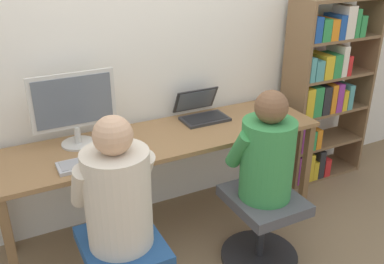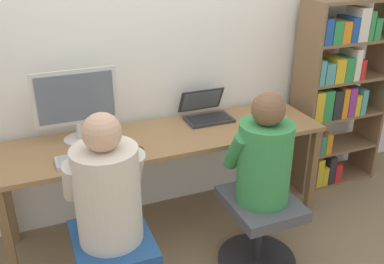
{
  "view_description": "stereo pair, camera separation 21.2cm",
  "coord_description": "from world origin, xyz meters",
  "px_view_note": "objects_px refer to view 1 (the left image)",
  "views": [
    {
      "loc": [
        -1.0,
        -2.07,
        1.94
      ],
      "look_at": [
        0.13,
        0.14,
        0.8
      ],
      "focal_mm": 40.0,
      "sensor_mm": 36.0,
      "label": 1
    },
    {
      "loc": [
        -0.8,
        -2.15,
        1.94
      ],
      "look_at": [
        0.13,
        0.14,
        0.8
      ],
      "focal_mm": 40.0,
      "sensor_mm": 36.0,
      "label": 2
    }
  ],
  "objects_px": {
    "office_chair_right": "(262,224)",
    "person_at_monitor": "(117,191)",
    "laptop": "(202,112)",
    "bookshelf": "(323,92)",
    "person_at_laptop": "(267,153)",
    "keyboard": "(95,161)",
    "desktop_monitor": "(74,108)"
  },
  "relations": [
    {
      "from": "office_chair_right",
      "to": "person_at_monitor",
      "type": "distance_m",
      "value": 1.05
    },
    {
      "from": "laptop",
      "to": "person_at_monitor",
      "type": "height_order",
      "value": "person_at_monitor"
    },
    {
      "from": "office_chair_right",
      "to": "bookshelf",
      "type": "bearing_deg",
      "value": 32.88
    },
    {
      "from": "laptop",
      "to": "office_chair_right",
      "type": "height_order",
      "value": "laptop"
    },
    {
      "from": "person_at_monitor",
      "to": "bookshelf",
      "type": "bearing_deg",
      "value": 19.44
    },
    {
      "from": "person_at_laptop",
      "to": "keyboard",
      "type": "bearing_deg",
      "value": 155.79
    },
    {
      "from": "office_chair_right",
      "to": "person_at_monitor",
      "type": "relative_size",
      "value": 0.71
    },
    {
      "from": "laptop",
      "to": "bookshelf",
      "type": "distance_m",
      "value": 1.1
    },
    {
      "from": "laptop",
      "to": "person_at_laptop",
      "type": "height_order",
      "value": "person_at_laptop"
    },
    {
      "from": "bookshelf",
      "to": "keyboard",
      "type": "bearing_deg",
      "value": -172.33
    },
    {
      "from": "desktop_monitor",
      "to": "keyboard",
      "type": "xyz_separation_m",
      "value": [
        0.03,
        -0.29,
        -0.24
      ]
    },
    {
      "from": "desktop_monitor",
      "to": "bookshelf",
      "type": "distance_m",
      "value": 2.01
    },
    {
      "from": "laptop",
      "to": "office_chair_right",
      "type": "distance_m",
      "value": 0.89
    },
    {
      "from": "laptop",
      "to": "bookshelf",
      "type": "xyz_separation_m",
      "value": [
        1.1,
        -0.05,
        0.0
      ]
    },
    {
      "from": "laptop",
      "to": "person_at_laptop",
      "type": "distance_m",
      "value": 0.73
    },
    {
      "from": "keyboard",
      "to": "person_at_monitor",
      "type": "relative_size",
      "value": 0.6
    },
    {
      "from": "desktop_monitor",
      "to": "bookshelf",
      "type": "bearing_deg",
      "value": -0.67
    },
    {
      "from": "bookshelf",
      "to": "desktop_monitor",
      "type": "bearing_deg",
      "value": 179.33
    },
    {
      "from": "keyboard",
      "to": "person_at_laptop",
      "type": "relative_size",
      "value": 0.62
    },
    {
      "from": "laptop",
      "to": "office_chair_right",
      "type": "xyz_separation_m",
      "value": [
        0.04,
        -0.74,
        -0.51
      ]
    },
    {
      "from": "keyboard",
      "to": "laptop",
      "type": "bearing_deg",
      "value": 20.07
    },
    {
      "from": "desktop_monitor",
      "to": "person_at_monitor",
      "type": "height_order",
      "value": "desktop_monitor"
    },
    {
      "from": "desktop_monitor",
      "to": "keyboard",
      "type": "distance_m",
      "value": 0.38
    },
    {
      "from": "keyboard",
      "to": "office_chair_right",
      "type": "distance_m",
      "value": 1.11
    },
    {
      "from": "laptop",
      "to": "keyboard",
      "type": "xyz_separation_m",
      "value": [
        -0.88,
        -0.32,
        -0.03
      ]
    },
    {
      "from": "person_at_monitor",
      "to": "desktop_monitor",
      "type": "bearing_deg",
      "value": 91.88
    },
    {
      "from": "keyboard",
      "to": "office_chair_right",
      "type": "relative_size",
      "value": 0.84
    },
    {
      "from": "desktop_monitor",
      "to": "person_at_laptop",
      "type": "xyz_separation_m",
      "value": [
        0.94,
        -0.7,
        -0.21
      ]
    },
    {
      "from": "person_at_laptop",
      "to": "office_chair_right",
      "type": "bearing_deg",
      "value": -90.0
    },
    {
      "from": "keyboard",
      "to": "bookshelf",
      "type": "height_order",
      "value": "bookshelf"
    },
    {
      "from": "laptop",
      "to": "keyboard",
      "type": "distance_m",
      "value": 0.93
    },
    {
      "from": "office_chair_right",
      "to": "person_at_laptop",
      "type": "xyz_separation_m",
      "value": [
        0.0,
        0.01,
        0.5
      ]
    }
  ]
}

